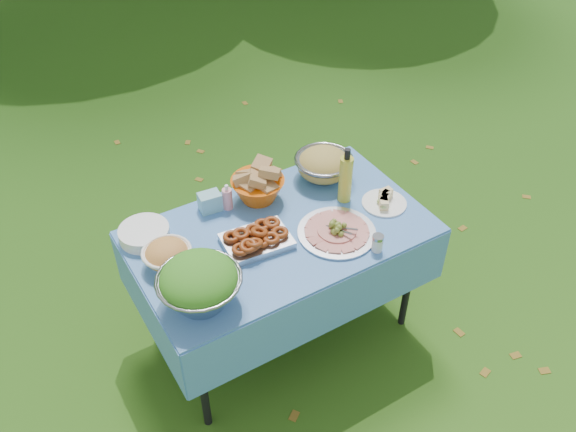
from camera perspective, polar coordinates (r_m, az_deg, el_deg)
The scene contains 14 objects.
ground at distance 3.57m, azimuth -0.59°, elevation -10.48°, with size 80.00×80.00×0.00m, color #0D3409.
picnic_table at distance 3.29m, azimuth -0.63°, elevation -6.30°, with size 1.46×0.86×0.76m, color #84D6FF.
salad_bowl at distance 2.63m, azimuth -8.30°, elevation -6.25°, with size 0.37×0.37×0.24m, color gray, non-canonical shape.
pasta_bowl_white at distance 2.86m, azimuth -11.26°, elevation -3.54°, with size 0.22×0.22×0.13m, color white, non-canonical shape.
plate_stack at distance 3.04m, azimuth -13.30°, elevation -1.59°, with size 0.25×0.25×0.06m, color white.
wipes_box at distance 3.14m, azimuth -7.32°, elevation 1.32°, with size 0.11×0.08×0.10m, color #7FC2CF.
sanitizer_bottle at distance 3.12m, azimuth -5.70°, elevation 1.80°, with size 0.05×0.05×0.15m, color pink.
bread_bowl at distance 3.16m, azimuth -2.85°, elevation 2.98°, with size 0.28×0.28×0.19m, color #E35807, non-canonical shape.
pasta_bowl_steel at distance 3.32m, azimuth 3.36°, elevation 4.87°, with size 0.32×0.32×0.17m, color gray, non-canonical shape.
fried_tray at distance 2.93m, azimuth -2.95°, elevation -2.10°, with size 0.32×0.23×0.08m, color silver.
charcuterie_platter at distance 2.98m, azimuth 4.61°, elevation -1.02°, with size 0.39×0.39×0.09m, color silver.
oil_bottle at distance 3.13m, azimuth 5.43°, elevation 3.83°, with size 0.07×0.07×0.32m, color gold.
cheese_plate at distance 3.20m, azimuth 9.03°, elevation 1.57°, with size 0.23×0.23×0.06m, color white.
shaker at distance 2.92m, azimuth 8.37°, elevation -2.52°, with size 0.06×0.06×0.09m, color white.
Camera 1 is at (-1.13, -1.94, 2.78)m, focal length 38.00 mm.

